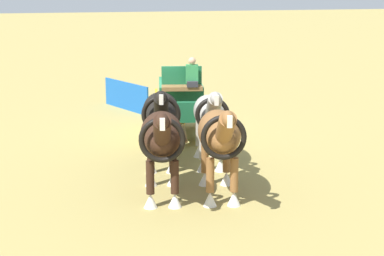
{
  "coord_description": "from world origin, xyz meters",
  "views": [
    {
      "loc": [
        18.59,
        -5.87,
        4.65
      ],
      "look_at": [
        4.16,
        -1.0,
        1.2
      ],
      "focal_mm": 57.36,
      "sensor_mm": 36.0,
      "label": 1
    }
  ],
  "objects": [
    {
      "name": "draft_horse_lead_off",
      "position": [
        5.77,
        -2.26,
        1.42
      ],
      "size": [
        3.16,
        1.51,
        2.29
      ],
      "color": "#331E14",
      "rests_on": "ground"
    },
    {
      "name": "draft_horse_rear_near",
      "position": [
        3.63,
        -0.32,
        1.38
      ],
      "size": [
        3.02,
        1.36,
        2.26
      ],
      "color": "#9E998E",
      "rests_on": "ground"
    },
    {
      "name": "draft_horse_rear_off",
      "position": [
        3.27,
        -1.57,
        1.43
      ],
      "size": [
        3.16,
        1.51,
        2.31
      ],
      "color": "black",
      "rests_on": "ground"
    },
    {
      "name": "show_wagon",
      "position": [
        0.15,
        -0.03,
        1.2
      ],
      "size": [
        5.54,
        2.45,
        2.7
      ],
      "color": "#195B38",
      "rests_on": "ground"
    },
    {
      "name": "draft_horse_lead_near",
      "position": [
        6.12,
        -1.01,
        1.44
      ],
      "size": [
        3.09,
        1.48,
        2.32
      ],
      "color": "brown",
      "rests_on": "ground"
    },
    {
      "name": "ground_plane",
      "position": [
        0.0,
        0.0,
        0.0
      ],
      "size": [
        220.0,
        220.0,
        0.0
      ],
      "primitive_type": "plane",
      "color": "#9E8C4C"
    },
    {
      "name": "sponsor_banner",
      "position": [
        -4.81,
        -0.72,
        0.55
      ],
      "size": [
        3.06,
        1.04,
        1.1
      ],
      "primitive_type": "cube",
      "rotation": [
        0.0,
        0.0,
        0.31
      ],
      "color": "#1959B2",
      "rests_on": "ground"
    }
  ]
}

